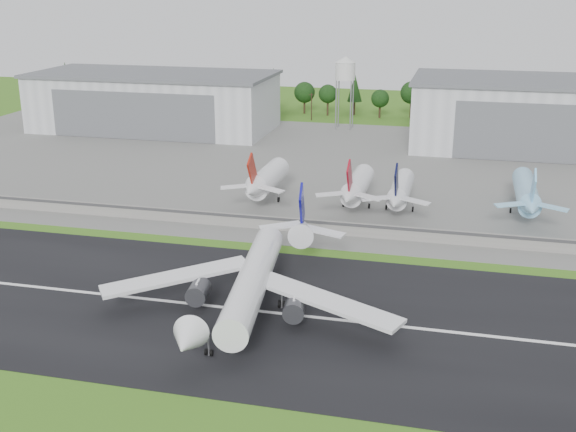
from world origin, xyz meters
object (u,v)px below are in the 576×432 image
(main_airliner, at_px, (252,288))
(parked_jet_skyblue, at_px, (527,194))
(parked_jet_red_a, at_px, (265,180))
(parked_jet_navy, at_px, (400,191))
(parked_jet_red_b, at_px, (356,187))

(main_airliner, distance_m, parked_jet_skyblue, 89.19)
(parked_jet_red_a, bearing_deg, parked_jet_navy, -0.11)
(parked_jet_red_b, distance_m, parked_jet_skyblue, 44.03)
(main_airliner, bearing_deg, parked_jet_red_b, -104.93)
(main_airliner, height_order, parked_jet_red_a, main_airliner)
(parked_jet_red_a, bearing_deg, main_airliner, -76.35)
(parked_jet_red_a, distance_m, parked_jet_red_b, 25.19)
(parked_jet_red_a, xyz_separation_m, parked_jet_skyblue, (68.93, 4.96, -0.35))
(parked_jet_red_b, height_order, parked_jet_skyblue, parked_jet_red_b)
(parked_jet_navy, height_order, parked_jet_skyblue, parked_jet_skyblue)
(parked_jet_skyblue, bearing_deg, parked_jet_red_a, -175.89)
(parked_jet_red_a, xyz_separation_m, parked_jet_red_b, (25.19, -0.03, -0.23))
(parked_jet_skyblue, bearing_deg, main_airliner, -126.18)
(parked_jet_navy, xyz_separation_m, parked_jet_skyblue, (32.14, 5.03, 0.12))
(main_airliner, bearing_deg, parked_jet_red_a, -83.70)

